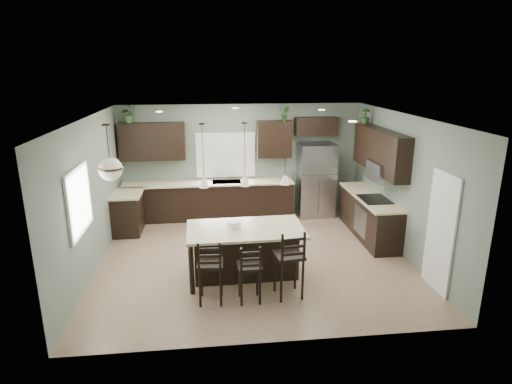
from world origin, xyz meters
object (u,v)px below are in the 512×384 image
object	(u,v)px
bar_stool_center	(249,272)
bar_stool_right	(289,263)
kitchen_island	(246,252)
bar_stool_left	(210,270)
refrigerator	(316,180)
plant_back_left	(128,114)
serving_dish	(234,225)

from	to	relation	value
bar_stool_center	bar_stool_right	world-z (taller)	bar_stool_right
bar_stool_right	kitchen_island	bearing A→B (deg)	121.35
kitchen_island	bar_stool_left	distance (m)	1.05
bar_stool_left	bar_stool_right	world-z (taller)	bar_stool_right
bar_stool_center	bar_stool_left	bearing A→B (deg)	173.67
refrigerator	kitchen_island	size ratio (longest dim) A/B	0.90
plant_back_left	serving_dish	bearing A→B (deg)	-55.80
serving_dish	bar_stool_center	xyz separation A→B (m)	(0.18, -0.88, -0.49)
serving_dish	refrigerator	bearing A→B (deg)	54.30
serving_dish	bar_stool_center	size ratio (longest dim) A/B	0.24
bar_stool_left	bar_stool_center	bearing A→B (deg)	-1.38
bar_stool_center	kitchen_island	bearing A→B (deg)	87.47
refrigerator	kitchen_island	xyz separation A→B (m)	(-2.07, -3.15, -0.46)
kitchen_island	refrigerator	bearing A→B (deg)	55.32
plant_back_left	kitchen_island	bearing A→B (deg)	-53.45
bar_stool_left	plant_back_left	size ratio (longest dim) A/B	2.72
kitchen_island	bar_stool_left	bearing A→B (deg)	-128.87
bar_stool_left	bar_stool_center	size ratio (longest dim) A/B	1.09
bar_stool_right	plant_back_left	xyz separation A→B (m)	(-3.08, 4.08, 2.00)
bar_stool_left	bar_stool_right	size ratio (longest dim) A/B	0.92
kitchen_island	serving_dish	world-z (taller)	serving_dish
serving_dish	bar_stool_right	size ratio (longest dim) A/B	0.20
refrigerator	kitchen_island	distance (m)	3.80
serving_dish	plant_back_left	bearing A→B (deg)	124.20
refrigerator	bar_stool_center	distance (m)	4.56
kitchen_island	bar_stool_right	size ratio (longest dim) A/B	1.72
bar_stool_center	bar_stool_right	size ratio (longest dim) A/B	0.85
kitchen_island	plant_back_left	size ratio (longest dim) A/B	5.10
kitchen_island	bar_stool_right	bearing A→B (deg)	-52.50
plant_back_left	bar_stool_right	bearing A→B (deg)	-52.98
bar_stool_left	serving_dish	bearing A→B (deg)	65.56
bar_stool_right	plant_back_left	world-z (taller)	plant_back_left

